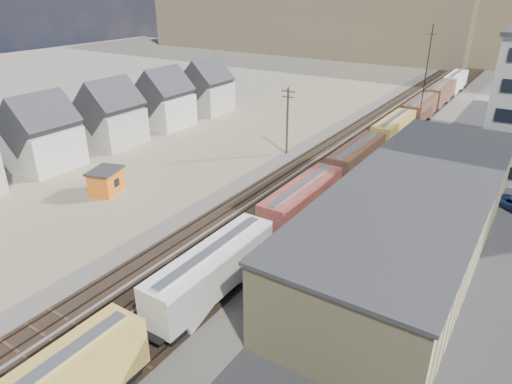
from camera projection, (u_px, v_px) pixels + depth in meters
The scene contains 12 objects.
ground at pixel (102, 341), 32.85m from camera, with size 300.00×300.00×0.00m, color #6B6356.
ballast_bed at pixel (359, 149), 70.96m from camera, with size 18.00×200.00×0.06m, color #4C4742.
dirt_yard at pixel (218, 144), 73.24m from camera, with size 24.00×180.00×0.03m, color gray.
asphalt_lot at pixel (503, 225), 48.63m from camera, with size 26.00×120.00×0.04m, color #232326.
rail_tracks at pixel (356, 148), 71.19m from camera, with size 11.40×200.00×0.24m.
freight_train at pixel (377, 142), 65.07m from camera, with size 3.00×119.74×4.46m.
warehouse at pixel (415, 214), 42.97m from camera, with size 12.40×40.40×7.25m.
utility_pole_north at pixel (287, 119), 66.87m from camera, with size 2.20×0.32×10.00m.
radio_mast at pixel (424, 83), 71.82m from camera, with size 1.20×0.16×18.00m.
townhouse_row at pixel (79, 126), 66.94m from camera, with size 8.15×68.16×10.47m.
hills_north at pixel (492, 14), 154.91m from camera, with size 265.00×80.00×32.00m.
maintenance_shed at pixel (106, 181), 55.51m from camera, with size 4.28×4.91×3.04m.
Camera 1 is at (23.16, -15.22, 23.45)m, focal length 32.00 mm.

